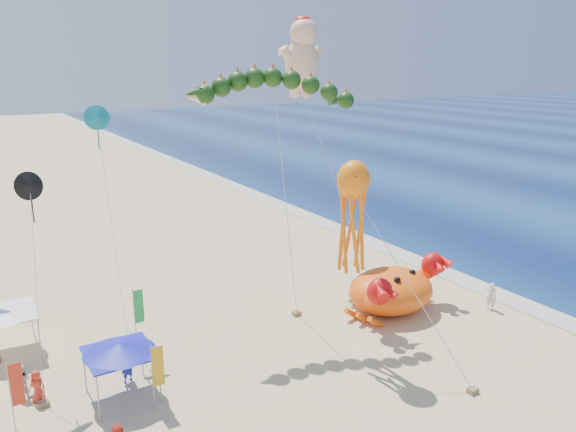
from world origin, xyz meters
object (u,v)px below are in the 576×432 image
object	(u,v)px
canopy_white	(1,311)
canopy_blue	(119,349)
crab_inflatable	(392,289)
octopus_kite	(353,208)
dragon_kite	(273,94)
cherub_kite	(302,55)

from	to	relation	value
canopy_white	canopy_blue	bearing A→B (deg)	-60.04
crab_inflatable	octopus_kite	size ratio (longest dim) A/B	0.73
crab_inflatable	dragon_kite	distance (m)	13.80
crab_inflatable	dragon_kite	world-z (taller)	dragon_kite
dragon_kite	canopy_white	world-z (taller)	dragon_kite
dragon_kite	cherub_kite	size ratio (longest dim) A/B	0.80
crab_inflatable	octopus_kite	bearing A→B (deg)	-152.71
canopy_blue	canopy_white	xyz separation A→B (m)	(-4.15, 7.20, 0.00)
cherub_kite	octopus_kite	size ratio (longest dim) A/B	1.73
canopy_blue	canopy_white	bearing A→B (deg)	119.96
crab_inflatable	cherub_kite	world-z (taller)	cherub_kite
octopus_kite	canopy_blue	world-z (taller)	octopus_kite
dragon_kite	cherub_kite	distance (m)	8.33
dragon_kite	octopus_kite	world-z (taller)	dragon_kite
octopus_kite	canopy_white	bearing A→B (deg)	148.91
cherub_kite	crab_inflatable	bearing A→B (deg)	-83.81
canopy_white	dragon_kite	bearing A→B (deg)	-13.63
dragon_kite	canopy_blue	xyz separation A→B (m)	(-10.19, -3.72, -10.76)
dragon_kite	octopus_kite	bearing A→B (deg)	-78.95
cherub_kite	canopy_blue	distance (m)	22.49
dragon_kite	cherub_kite	xyz separation A→B (m)	(5.58, 5.80, 2.13)
dragon_kite	canopy_blue	size ratio (longest dim) A/B	4.42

